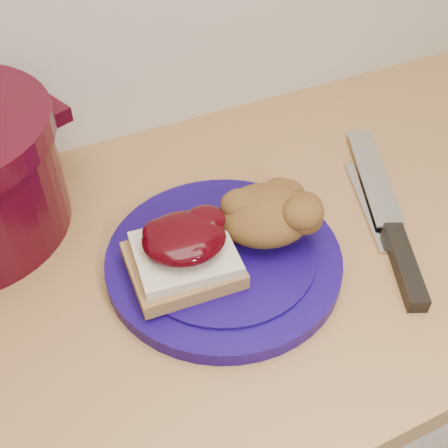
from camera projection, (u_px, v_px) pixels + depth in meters
name	position (u px, v px, depth m)	size (l,w,h in m)	color
base_cabinet	(232.00, 418.00, 1.06)	(4.00, 0.60, 0.86)	beige
plate	(224.00, 260.00, 0.70)	(0.29, 0.29, 0.02)	#140655
sandwich	(184.00, 252.00, 0.65)	(0.13, 0.12, 0.06)	olive
stuffing_mound	(266.00, 215.00, 0.69)	(0.12, 0.10, 0.06)	brown
chef_knife	(395.00, 238.00, 0.73)	(0.17, 0.34, 0.02)	black
butter_knife	(366.00, 204.00, 0.78)	(0.18, 0.01, 0.00)	silver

